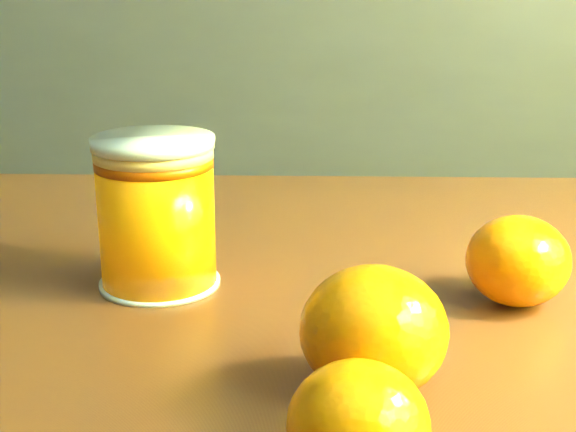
# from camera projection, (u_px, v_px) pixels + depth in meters

# --- Properties ---
(kitchen_counter) EXTENTS (3.15, 0.60, 0.90)m
(kitchen_counter) POSITION_uv_depth(u_px,v_px,m) (103.00, 183.00, 1.84)
(kitchen_counter) COLOR #4A4B4F
(kitchen_counter) RESTS_ON ground
(juice_glass) EXTENTS (0.08, 0.08, 0.10)m
(juice_glass) POSITION_uv_depth(u_px,v_px,m) (157.00, 213.00, 0.51)
(juice_glass) COLOR orange
(juice_glass) RESTS_ON table
(orange_front) EXTENTS (0.07, 0.07, 0.06)m
(orange_front) POSITION_uv_depth(u_px,v_px,m) (374.00, 331.00, 0.39)
(orange_front) COLOR orange
(orange_front) RESTS_ON table
(orange_back) EXTENTS (0.07, 0.07, 0.06)m
(orange_back) POSITION_uv_depth(u_px,v_px,m) (518.00, 261.00, 0.49)
(orange_back) COLOR orange
(orange_back) RESTS_ON table
(orange_extra) EXTENTS (0.07, 0.07, 0.05)m
(orange_extra) POSITION_uv_depth(u_px,v_px,m) (358.00, 425.00, 0.32)
(orange_extra) COLOR orange
(orange_extra) RESTS_ON table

